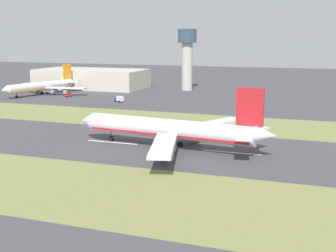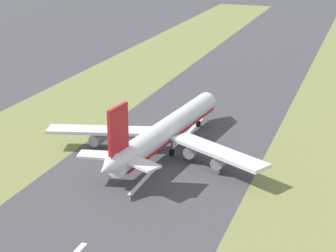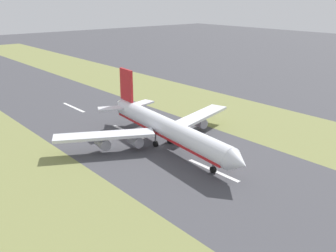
{
  "view_description": "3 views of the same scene",
  "coord_description": "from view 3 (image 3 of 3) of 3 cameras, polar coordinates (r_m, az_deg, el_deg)",
  "views": [
    {
      "loc": [
        -135.32,
        -46.74,
        34.41
      ],
      "look_at": [
        -1.06,
        2.17,
        7.0
      ],
      "focal_mm": 50.0,
      "sensor_mm": 36.0,
      "label": 1
    },
    {
      "loc": [
        47.95,
        -133.12,
        58.89
      ],
      "look_at": [
        -1.06,
        2.17,
        7.0
      ],
      "focal_mm": 60.0,
      "sensor_mm": 36.0,
      "label": 2
    },
    {
      "loc": [
        69.91,
        87.71,
        43.98
      ],
      "look_at": [
        -1.06,
        2.17,
        7.0
      ],
      "focal_mm": 42.0,
      "sensor_mm": 36.0,
      "label": 3
    }
  ],
  "objects": [
    {
      "name": "ground_plane",
      "position": [
        120.48,
        -1.05,
        -3.01
      ],
      "size": [
        800.0,
        800.0,
        0.0
      ],
      "primitive_type": "plane",
      "color": "#424247"
    },
    {
      "name": "centreline_dash_far",
      "position": [
        105.44,
        6.55,
        -6.38
      ],
      "size": [
        1.2,
        18.0,
        0.01
      ],
      "primitive_type": "cube",
      "color": "silver",
      "rests_on": "ground"
    },
    {
      "name": "centreline_dash_mid",
      "position": [
        134.02,
        -5.82,
        -0.85
      ],
      "size": [
        1.2,
        18.0,
        0.01
      ],
      "primitive_type": "cube",
      "color": "silver",
      "rests_on": "ground"
    },
    {
      "name": "centreline_dash_near",
      "position": [
        167.34,
        -13.54,
        2.65
      ],
      "size": [
        1.2,
        18.0,
        0.01
      ],
      "primitive_type": "cube",
      "color": "silver",
      "rests_on": "ground"
    },
    {
      "name": "airplane_main_jet",
      "position": [
        118.96,
        -0.51,
        -0.21
      ],
      "size": [
        63.77,
        67.2,
        20.2
      ],
      "color": "silver",
      "rests_on": "ground"
    },
    {
      "name": "grass_median_west",
      "position": [
        151.1,
        12.4,
        1.04
      ],
      "size": [
        40.0,
        600.0,
        0.01
      ],
      "primitive_type": "cube",
      "color": "olive",
      "rests_on": "ground"
    },
    {
      "name": "grass_median_east",
      "position": [
        101.23,
        -21.6,
        -8.75
      ],
      "size": [
        40.0,
        600.0,
        0.01
      ],
      "primitive_type": "cube",
      "color": "olive",
      "rests_on": "ground"
    }
  ]
}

